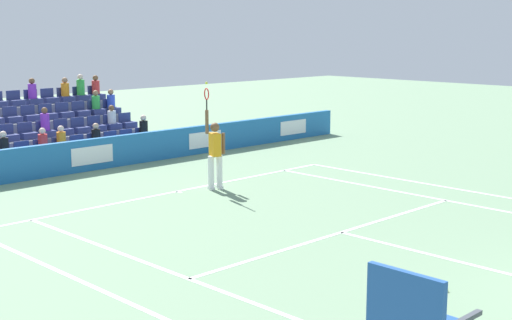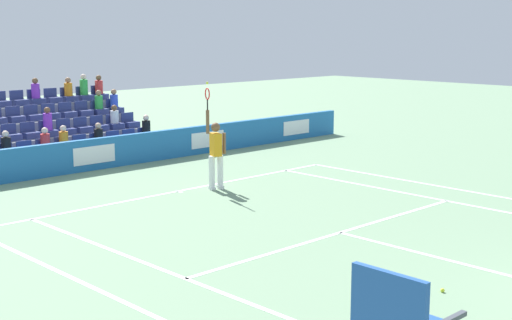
# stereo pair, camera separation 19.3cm
# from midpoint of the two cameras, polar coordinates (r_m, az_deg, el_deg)

# --- Properties ---
(line_baseline) EXTENTS (10.97, 0.10, 0.01)m
(line_baseline) POSITION_cam_midpoint_polar(r_m,az_deg,el_deg) (19.27, -5.85, -2.44)
(line_baseline) COLOR white
(line_baseline) RESTS_ON ground
(line_service) EXTENTS (8.23, 0.10, 0.01)m
(line_service) POSITION_cam_midpoint_polar(r_m,az_deg,el_deg) (15.46, 6.92, -5.63)
(line_service) COLOR white
(line_service) RESTS_ON ground
(line_centre_service) EXTENTS (0.10, 6.40, 0.01)m
(line_centre_service) POSITION_cam_midpoint_polar(r_m,az_deg,el_deg) (13.77, 17.41, -8.04)
(line_centre_service) COLOR white
(line_centre_service) RESTS_ON ground
(line_singles_sideline_left) EXTENTS (0.10, 11.89, 0.01)m
(line_singles_sideline_left) POSITION_cam_midpoint_polar(r_m,az_deg,el_deg) (12.34, -3.72, -9.72)
(line_singles_sideline_left) COLOR white
(line_singles_sideline_left) RESTS_ON ground
(line_singles_sideline_right) EXTENTS (0.10, 11.89, 0.01)m
(line_singles_sideline_right) POSITION_cam_midpoint_polar(r_m,az_deg,el_deg) (18.52, 16.10, -3.31)
(line_singles_sideline_right) COLOR white
(line_singles_sideline_right) RESTS_ON ground
(line_doubles_sideline_left) EXTENTS (0.10, 11.89, 0.01)m
(line_doubles_sideline_left) POSITION_cam_midpoint_polar(r_m,az_deg,el_deg) (11.56, -9.00, -11.23)
(line_doubles_sideline_left) COLOR white
(line_doubles_sideline_left) RESTS_ON ground
(line_doubles_sideline_right) EXTENTS (0.10, 11.89, 0.01)m
(line_doubles_sideline_right) POSITION_cam_midpoint_polar(r_m,az_deg,el_deg) (19.70, 18.10, -2.62)
(line_doubles_sideline_right) COLOR white
(line_doubles_sideline_right) RESTS_ON ground
(line_centre_mark) EXTENTS (0.10, 0.20, 0.01)m
(line_centre_mark) POSITION_cam_midpoint_polar(r_m,az_deg,el_deg) (19.19, -5.67, -2.48)
(line_centre_mark) COLOR white
(line_centre_mark) RESTS_ON ground
(sponsor_barrier) EXTENTS (22.26, 0.22, 0.95)m
(sponsor_barrier) POSITION_cam_midpoint_polar(r_m,az_deg,el_deg) (22.51, -12.38, 0.43)
(sponsor_barrier) COLOR #1E66AD
(sponsor_barrier) RESTS_ON ground
(tennis_player) EXTENTS (0.51, 0.43, 2.85)m
(tennis_player) POSITION_cam_midpoint_polar(r_m,az_deg,el_deg) (19.28, -2.88, 0.61)
(tennis_player) COLOR white
(tennis_player) RESTS_ON ground
(stadium_stand) EXTENTS (6.20, 3.80, 2.62)m
(stadium_stand) POSITION_cam_midpoint_polar(r_m,az_deg,el_deg) (24.99, -15.93, 1.73)
(stadium_stand) COLOR gray
(stadium_stand) RESTS_ON ground
(loose_tennis_ball) EXTENTS (0.07, 0.07, 0.07)m
(loose_tennis_ball) POSITION_cam_midpoint_polar(r_m,az_deg,el_deg) (12.40, 14.77, -9.79)
(loose_tennis_ball) COLOR #D1E533
(loose_tennis_ball) RESTS_ON ground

